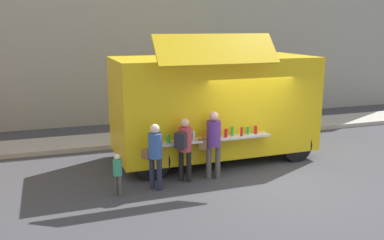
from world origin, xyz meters
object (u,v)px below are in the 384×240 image
object	(u,v)px
customer_rear_waiting	(155,151)
customer_mid_with_backpack	(184,144)
customer_front_ordering	(213,139)
child_near_queue	(118,171)
trash_bin	(284,118)
food_truck_main	(214,104)

from	to	relation	value
customer_rear_waiting	customer_mid_with_backpack	bearing A→B (deg)	-24.45
customer_front_ordering	child_near_queue	world-z (taller)	customer_front_ordering
customer_mid_with_backpack	customer_rear_waiting	distance (m)	0.85
customer_front_ordering	child_near_queue	xyz separation A→B (m)	(-2.48, -0.34, -0.44)
trash_bin	customer_mid_with_backpack	bearing A→B (deg)	-143.00
customer_front_ordering	customer_rear_waiting	size ratio (longest dim) A/B	1.09
customer_front_ordering	customer_rear_waiting	distance (m)	1.59
trash_bin	child_near_queue	world-z (taller)	child_near_queue
trash_bin	customer_mid_with_backpack	size ratio (longest dim) A/B	0.58
customer_rear_waiting	child_near_queue	xyz separation A→B (m)	(-0.90, -0.09, -0.36)
customer_front_ordering	child_near_queue	size ratio (longest dim) A/B	1.75
food_truck_main	customer_front_ordering	distance (m)	1.77
customer_front_ordering	customer_rear_waiting	bearing A→B (deg)	112.77
customer_front_ordering	customer_mid_with_backpack	xyz separation A→B (m)	(-0.76, -0.00, -0.05)
trash_bin	customer_front_ordering	distance (m)	5.87
customer_front_ordering	trash_bin	bearing A→B (deg)	-34.74
food_truck_main	child_near_queue	bearing A→B (deg)	-150.12
customer_rear_waiting	food_truck_main	bearing A→B (deg)	-2.23
customer_mid_with_backpack	child_near_queue	size ratio (longest dim) A/B	1.62
customer_front_ordering	customer_rear_waiting	world-z (taller)	customer_front_ordering
food_truck_main	child_near_queue	world-z (taller)	food_truck_main
trash_bin	customer_front_ordering	bearing A→B (deg)	-138.51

